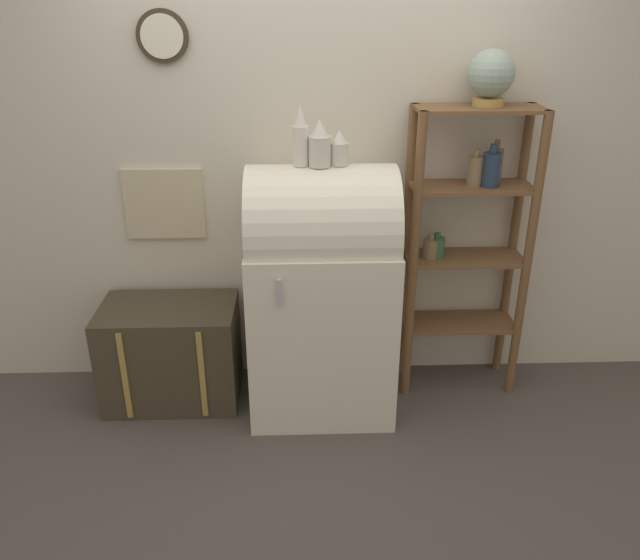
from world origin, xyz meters
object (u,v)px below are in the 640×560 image
refrigerator (321,289)px  vase_right (339,149)px  vase_left (301,138)px  vase_center (320,145)px  suitcase_trunk (172,353)px  globe (491,75)px

refrigerator → vase_right: bearing=8.1°
vase_left → vase_right: bearing=2.5°
vase_center → suitcase_trunk: bearing=175.3°
refrigerator → suitcase_trunk: 0.95m
vase_left → vase_right: (0.19, 0.01, -0.06)m
refrigerator → vase_center: size_ratio=6.12×
globe → vase_center: globe is taller
suitcase_trunk → globe: (1.70, 0.13, 1.49)m
refrigerator → globe: bearing=12.3°
suitcase_trunk → vase_center: (0.84, -0.07, 1.19)m
refrigerator → globe: (0.85, 0.19, 1.07)m
refrigerator → globe: size_ratio=5.01×
globe → vase_center: 0.93m
vase_center → vase_right: (0.10, 0.02, -0.03)m
refrigerator → vase_right: (0.09, 0.01, 0.75)m
globe → vase_left: bearing=-169.2°
vase_right → vase_left: bearing=-177.5°
globe → vase_right: globe is taller
refrigerator → suitcase_trunk: refrigerator is taller
vase_right → suitcase_trunk: bearing=177.2°
refrigerator → vase_right: size_ratio=8.13×
vase_center → vase_right: bearing=13.9°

